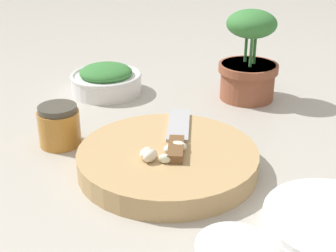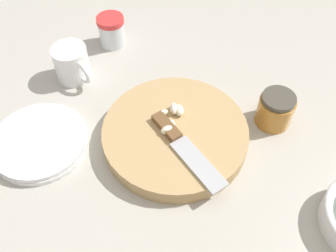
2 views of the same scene
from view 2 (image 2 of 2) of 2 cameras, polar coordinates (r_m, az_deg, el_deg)
ground_plane at (r=0.68m, az=1.69°, el=-4.50°), size 5.00×5.00×0.00m
cutting_board at (r=0.69m, az=1.09°, el=-1.31°), size 0.27×0.27×0.03m
chef_knife at (r=0.65m, az=2.20°, el=-2.94°), size 0.18×0.10×0.01m
garlic_cloves at (r=0.68m, az=0.65°, el=1.41°), size 0.05×0.08×0.02m
spice_jar at (r=0.88m, az=-8.60°, el=14.18°), size 0.06×0.06×0.07m
coffee_mug at (r=0.81m, az=-14.37°, el=9.19°), size 0.10×0.07×0.08m
plate_stack at (r=0.72m, az=-18.97°, el=-2.31°), size 0.18×0.18×0.02m
honey_jar at (r=0.73m, az=16.04°, el=2.41°), size 0.07×0.07×0.07m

